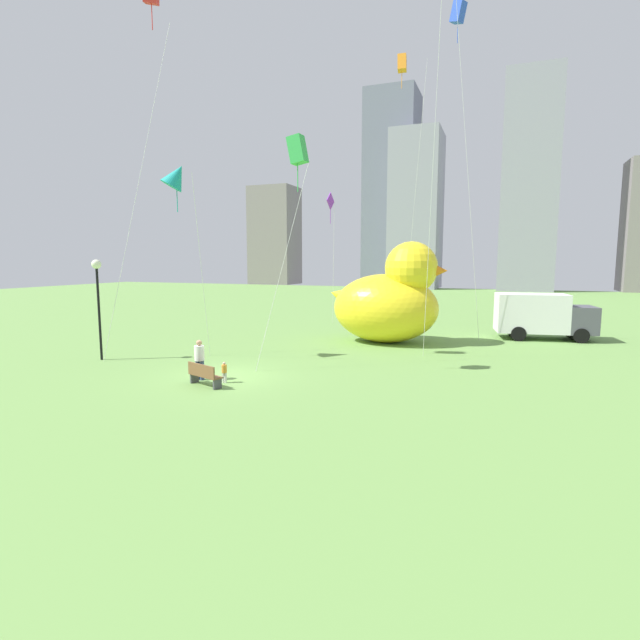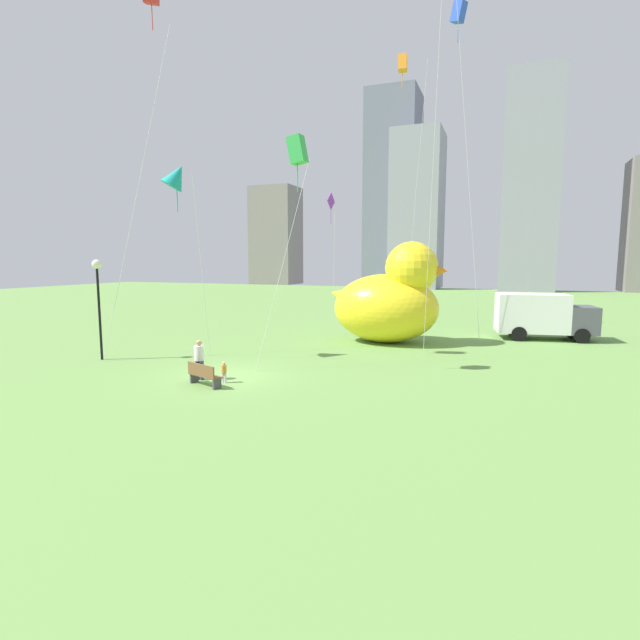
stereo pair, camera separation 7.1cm
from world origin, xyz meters
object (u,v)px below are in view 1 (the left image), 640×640
Objects in this scene: kite_orange at (402,66)px; kite_teal at (176,176)px; kite_blue at (459,15)px; kite_purple at (331,206)px; park_bench at (204,374)px; giant_inflatable_duck at (390,300)px; person_adult at (199,358)px; person_child at (224,371)px; kite_green at (297,151)px; lamppost at (98,285)px; box_truck at (542,316)px.

kite_orange is 2.00× the size of kite_teal.
kite_blue is 1.98× the size of kite_purple.
giant_inflatable_duck is (4.56, 12.63, 2.09)m from park_bench.
kite_orange is (4.26, 19.22, 17.68)m from person_adult.
person_child is at bearing -36.16° from kite_teal.
kite_purple is (-6.21, 6.85, 6.47)m from giant_inflatable_duck.
person_adult is 1.30m from person_child.
person_child is at bearing -116.99° from kite_blue.
kite_green reaches higher than giant_inflatable_duck.
kite_blue is at bearing 39.07° from lamppost.
person_adult is 0.08× the size of kite_blue.
kite_purple is at bearing 96.47° from person_child.
kite_purple is at bearing 132.21° from giant_inflatable_duck.
kite_blue reaches higher than lamppost.
kite_green is at bearing -113.48° from kite_blue.
lamppost is at bearing -122.67° from kite_orange.
lamppost reaches higher than person_child.
box_truck is at bearing 52.24° from person_child.
kite_orange is (-9.70, 2.82, 17.16)m from box_truck.
kite_green is 1.04× the size of kite_teal.
kite_teal is at bearing 134.90° from park_bench.
box_truck is 19.22m from kite_green.
lamppost reaches higher than box_truck.
kite_orange reaches higher than giant_inflatable_duck.
giant_inflatable_duck is at bearing -47.79° from kite_purple.
kite_green reaches higher than person_adult.
lamppost is 18.81m from kite_purple.
kite_green is at bearing -75.13° from kite_purple.
kite_teal is at bearing -142.49° from box_truck.
person_child is at bearing -12.01° from lamppost.
kite_blue reaches higher than kite_orange.
person_child is 20.71m from kite_purple.
park_bench is at bearing -117.29° from kite_blue.
kite_green reaches higher than person_child.
park_bench is 9.90m from kite_green.
kite_orange is (-1.04, 7.39, 16.03)m from giant_inflatable_duck.
kite_purple is (-9.42, 4.42, -10.00)m from kite_blue.
person_child is at bearing -127.76° from box_truck.
kite_blue is (7.29, 14.32, 18.56)m from person_child.
lamppost is 0.25× the size of kite_blue.
kite_blue is (4.25, -4.96, 0.44)m from kite_orange.
box_truck is 0.31× the size of kite_orange.
box_truck is at bearing -8.72° from kite_purple.
kite_orange is at bearing 98.01° from giant_inflatable_duck.
giant_inflatable_duck is 17.69m from kite_orange.
kite_teal is (-7.50, -16.03, -9.67)m from kite_orange.
box_truck is 0.30× the size of kite_blue.
person_child is 24.55m from kite_blue.
kite_teal is at bearing 143.84° from person_child.
park_bench is 0.34× the size of lamppost.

